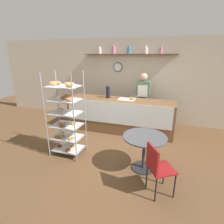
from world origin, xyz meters
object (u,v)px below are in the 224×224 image
donut_tray_counter (129,99)px  cafe_chair (157,165)px  pastry_rack (65,116)px  cafe_table (144,144)px  person_worker (143,98)px  coffee_carafe (108,92)px

donut_tray_counter → cafe_chair: bearing=-67.0°
pastry_rack → cafe_table: 1.77m
person_worker → cafe_table: 2.28m
pastry_rack → coffee_carafe: size_ratio=5.20×
cafe_chair → donut_tray_counter: (-0.99, 2.32, 0.44)m
donut_tray_counter → cafe_table: bearing=-67.6°
cafe_table → donut_tray_counter: size_ratio=1.80×
person_worker → coffee_carafe: size_ratio=4.65×
cafe_table → donut_tray_counter: 1.90m
coffee_carafe → donut_tray_counter: size_ratio=0.77×
pastry_rack → cafe_chair: pastry_rack is taller
cafe_table → cafe_chair: bearing=-65.2°
pastry_rack → cafe_table: size_ratio=2.22×
pastry_rack → cafe_table: (1.73, -0.04, -0.37)m
pastry_rack → donut_tray_counter: 1.96m
person_worker → coffee_carafe: bearing=-152.8°
cafe_chair → person_worker: bearing=-18.7°
coffee_carafe → donut_tray_counter: bearing=-1.7°
person_worker → cafe_chair: bearing=-76.8°
coffee_carafe → cafe_table: bearing=-52.2°
person_worker → coffee_carafe: 1.09m
cafe_table → coffee_carafe: bearing=127.8°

